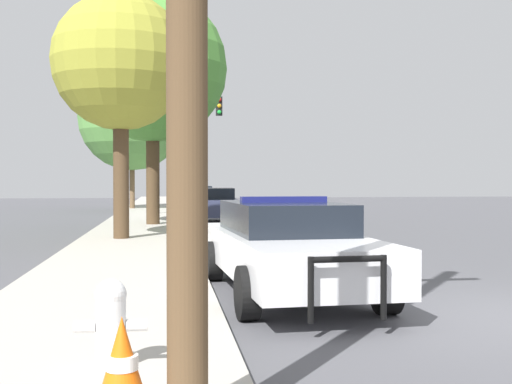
{
  "coord_description": "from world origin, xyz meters",
  "views": [
    {
      "loc": [
        -4.26,
        -7.32,
        1.7
      ],
      "look_at": [
        -0.88,
        16.76,
        1.25
      ],
      "focal_mm": 45.0,
      "sensor_mm": 36.0,
      "label": 1
    }
  ],
  "objects_px": {
    "fire_hydrant": "(111,320)",
    "car_background_distant": "(200,194)",
    "traffic_light": "(180,130)",
    "police_car": "(287,245)",
    "tree_sidewalk_mid": "(153,68)",
    "tree_sidewalk_far": "(132,117)",
    "car_background_midblock": "(215,204)",
    "tree_sidewalk_near": "(121,63)",
    "traffic_cone": "(122,367)"
  },
  "relations": [
    {
      "from": "fire_hydrant",
      "to": "car_background_distant",
      "type": "xyz_separation_m",
      "value": [
        2.78,
        39.26,
        0.19
      ]
    },
    {
      "from": "fire_hydrant",
      "to": "traffic_light",
      "type": "distance_m",
      "value": 25.38
    },
    {
      "from": "police_car",
      "to": "tree_sidewalk_mid",
      "type": "distance_m",
      "value": 14.88
    },
    {
      "from": "police_car",
      "to": "tree_sidewalk_far",
      "type": "xyz_separation_m",
      "value": [
        -3.64,
        27.03,
        4.48
      ]
    },
    {
      "from": "fire_hydrant",
      "to": "traffic_light",
      "type": "relative_size",
      "value": 0.13
    },
    {
      "from": "car_background_distant",
      "to": "car_background_midblock",
      "type": "bearing_deg",
      "value": -90.98
    },
    {
      "from": "fire_hydrant",
      "to": "tree_sidewalk_near",
      "type": "xyz_separation_m",
      "value": [
        -0.74,
        12.14,
        4.32
      ]
    },
    {
      "from": "police_car",
      "to": "fire_hydrant",
      "type": "bearing_deg",
      "value": 56.79
    },
    {
      "from": "car_background_distant",
      "to": "car_background_midblock",
      "type": "xyz_separation_m",
      "value": [
        -0.4,
        -19.41,
        0.03
      ]
    },
    {
      "from": "police_car",
      "to": "tree_sidewalk_far",
      "type": "bearing_deg",
      "value": -85.56
    },
    {
      "from": "police_car",
      "to": "car_background_distant",
      "type": "distance_m",
      "value": 35.39
    },
    {
      "from": "car_background_distant",
      "to": "tree_sidewalk_mid",
      "type": "bearing_deg",
      "value": -97.14
    },
    {
      "from": "police_car",
      "to": "car_background_distant",
      "type": "xyz_separation_m",
      "value": [
        0.54,
        35.39,
        -0.02
      ]
    },
    {
      "from": "tree_sidewalk_near",
      "to": "tree_sidewalk_far",
      "type": "distance_m",
      "value": 18.79
    },
    {
      "from": "tree_sidewalk_far",
      "to": "traffic_light",
      "type": "bearing_deg",
      "value": -66.48
    },
    {
      "from": "traffic_cone",
      "to": "fire_hydrant",
      "type": "bearing_deg",
      "value": 98.12
    },
    {
      "from": "police_car",
      "to": "car_background_midblock",
      "type": "bearing_deg",
      "value": -93.74
    },
    {
      "from": "car_background_midblock",
      "to": "traffic_cone",
      "type": "relative_size",
      "value": 6.87
    },
    {
      "from": "fire_hydrant",
      "to": "car_background_midblock",
      "type": "height_order",
      "value": "car_background_midblock"
    },
    {
      "from": "tree_sidewalk_near",
      "to": "tree_sidewalk_far",
      "type": "height_order",
      "value": "tree_sidewalk_far"
    },
    {
      "from": "car_background_distant",
      "to": "tree_sidewalk_near",
      "type": "xyz_separation_m",
      "value": [
        -3.52,
        -27.12,
        4.13
      ]
    },
    {
      "from": "car_background_midblock",
      "to": "traffic_cone",
      "type": "bearing_deg",
      "value": -92.34
    },
    {
      "from": "tree_sidewalk_mid",
      "to": "tree_sidewalk_far",
      "type": "distance_m",
      "value": 13.27
    },
    {
      "from": "fire_hydrant",
      "to": "traffic_light",
      "type": "xyz_separation_m",
      "value": [
        1.12,
        25.1,
        3.57
      ]
    },
    {
      "from": "fire_hydrant",
      "to": "tree_sidewalk_far",
      "type": "relative_size",
      "value": 0.09
    },
    {
      "from": "car_background_midblock",
      "to": "tree_sidewalk_near",
      "type": "relative_size",
      "value": 0.7
    },
    {
      "from": "traffic_light",
      "to": "traffic_cone",
      "type": "height_order",
      "value": "traffic_light"
    },
    {
      "from": "car_background_midblock",
      "to": "tree_sidewalk_far",
      "type": "distance_m",
      "value": 12.51
    },
    {
      "from": "traffic_light",
      "to": "car_background_distant",
      "type": "height_order",
      "value": "traffic_light"
    },
    {
      "from": "fire_hydrant",
      "to": "car_background_midblock",
      "type": "distance_m",
      "value": 19.99
    },
    {
      "from": "traffic_light",
      "to": "car_background_midblock",
      "type": "distance_m",
      "value": 6.36
    },
    {
      "from": "fire_hydrant",
      "to": "tree_sidewalk_mid",
      "type": "distance_m",
      "value": 18.46
    },
    {
      "from": "traffic_light",
      "to": "tree_sidewalk_mid",
      "type": "relative_size",
      "value": 0.69
    },
    {
      "from": "tree_sidewalk_far",
      "to": "traffic_cone",
      "type": "bearing_deg",
      "value": -87.18
    },
    {
      "from": "car_background_midblock",
      "to": "tree_sidewalk_mid",
      "type": "bearing_deg",
      "value": -134.52
    },
    {
      "from": "car_background_distant",
      "to": "traffic_cone",
      "type": "xyz_separation_m",
      "value": [
        -2.61,
        -40.45,
        -0.24
      ]
    },
    {
      "from": "traffic_light",
      "to": "car_background_midblock",
      "type": "xyz_separation_m",
      "value": [
        1.26,
        -5.25,
        -3.35
      ]
    },
    {
      "from": "police_car",
      "to": "tree_sidewalk_mid",
      "type": "bearing_deg",
      "value": -84.06
    },
    {
      "from": "tree_sidewalk_near",
      "to": "car_background_distant",
      "type": "bearing_deg",
      "value": 82.61
    },
    {
      "from": "police_car",
      "to": "traffic_light",
      "type": "relative_size",
      "value": 0.92
    },
    {
      "from": "traffic_cone",
      "to": "tree_sidewalk_near",
      "type": "bearing_deg",
      "value": 93.9
    },
    {
      "from": "tree_sidewalk_mid",
      "to": "police_car",
      "type": "bearing_deg",
      "value": -80.82
    },
    {
      "from": "car_background_midblock",
      "to": "traffic_cone",
      "type": "height_order",
      "value": "car_background_midblock"
    },
    {
      "from": "tree_sidewalk_far",
      "to": "traffic_cone",
      "type": "distance_m",
      "value": 32.49
    },
    {
      "from": "car_background_distant",
      "to": "police_car",
      "type": "bearing_deg",
      "value": -90.66
    },
    {
      "from": "car_background_midblock",
      "to": "tree_sidewalk_far",
      "type": "xyz_separation_m",
      "value": [
        -3.78,
        11.06,
        4.47
      ]
    },
    {
      "from": "police_car",
      "to": "traffic_light",
      "type": "bearing_deg",
      "value": -90.23
    },
    {
      "from": "fire_hydrant",
      "to": "traffic_cone",
      "type": "bearing_deg",
      "value": -81.88
    },
    {
      "from": "tree_sidewalk_mid",
      "to": "tree_sidewalk_near",
      "type": "bearing_deg",
      "value": -97.49
    },
    {
      "from": "fire_hydrant",
      "to": "tree_sidewalk_near",
      "type": "height_order",
      "value": "tree_sidewalk_near"
    }
  ]
}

